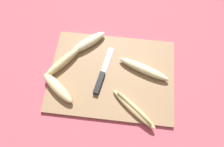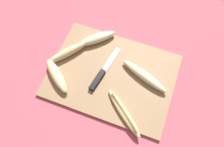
{
  "view_description": "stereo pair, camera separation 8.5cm",
  "coord_description": "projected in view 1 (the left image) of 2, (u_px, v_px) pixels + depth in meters",
  "views": [
    {
      "loc": [
        0.04,
        -0.35,
        0.8
      ],
      "look_at": [
        0.0,
        0.0,
        0.02
      ],
      "focal_mm": 35.0,
      "sensor_mm": 36.0,
      "label": 1
    },
    {
      "loc": [
        0.12,
        -0.33,
        0.8
      ],
      "look_at": [
        0.0,
        0.0,
        0.02
      ],
      "focal_mm": 35.0,
      "sensor_mm": 36.0,
      "label": 2
    }
  ],
  "objects": [
    {
      "name": "banana_ripe_center",
      "position": [
        58.0,
        88.0,
        0.82
      ],
      "size": [
        0.15,
        0.13,
        0.04
      ],
      "rotation": [
        0.0,
        0.0,
        4.04
      ],
      "color": "beige",
      "rests_on": "cutting_board"
    },
    {
      "name": "banana_pale_long",
      "position": [
        89.0,
        42.0,
        0.9
      ],
      "size": [
        0.15,
        0.14,
        0.04
      ],
      "rotation": [
        0.0,
        0.0,
        2.31
      ],
      "color": "beige",
      "rests_on": "cutting_board"
    },
    {
      "name": "banana_mellow_near",
      "position": [
        63.0,
        62.0,
        0.86
      ],
      "size": [
        0.14,
        0.16,
        0.04
      ],
      "rotation": [
        0.0,
        0.0,
        2.49
      ],
      "color": "beige",
      "rests_on": "cutting_board"
    },
    {
      "name": "banana_spotted_left",
      "position": [
        134.0,
        109.0,
        0.79
      ],
      "size": [
        0.18,
        0.15,
        0.02
      ],
      "rotation": [
        0.0,
        0.0,
        0.9
      ],
      "color": "#DBC684",
      "rests_on": "cutting_board"
    },
    {
      "name": "knife",
      "position": [
        101.0,
        78.0,
        0.85
      ],
      "size": [
        0.06,
        0.21,
        0.02
      ],
      "rotation": [
        0.0,
        0.0,
        -0.17
      ],
      "color": "black",
      "rests_on": "cutting_board"
    },
    {
      "name": "ground_plane",
      "position": [
        112.0,
        76.0,
        0.87
      ],
      "size": [
        4.0,
        4.0,
        0.0
      ],
      "primitive_type": "plane",
      "color": "#C65160"
    },
    {
      "name": "cutting_board",
      "position": [
        112.0,
        75.0,
        0.87
      ],
      "size": [
        0.49,
        0.36,
        0.01
      ],
      "color": "#997551",
      "rests_on": "ground_plane"
    },
    {
      "name": "banana_cream_curved",
      "position": [
        144.0,
        69.0,
        0.85
      ],
      "size": [
        0.21,
        0.1,
        0.03
      ],
      "rotation": [
        0.0,
        0.0,
        1.22
      ],
      "color": "beige",
      "rests_on": "cutting_board"
    }
  ]
}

